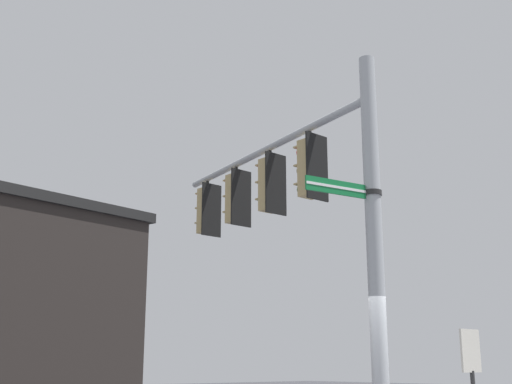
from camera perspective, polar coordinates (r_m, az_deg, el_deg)
name	(u,v)px	position (r m, az deg, el deg)	size (l,w,h in m)	color
signal_pole	(375,250)	(10.56, 9.99, -4.88)	(0.26, 0.26, 6.41)	#ADB2B7
mast_arm	(265,150)	(13.64, 0.75, 3.56)	(0.14, 0.14, 6.35)	#ADB2B7
traffic_light_nearest_pole	(309,169)	(12.21, 4.51, 1.99)	(0.54, 0.49, 1.31)	black
traffic_light_mid_inner	(269,185)	(13.29, 1.12, 0.59)	(0.54, 0.49, 1.31)	black
traffic_light_mid_outer	(235,199)	(14.41, -1.75, -0.59)	(0.54, 0.49, 1.31)	black
traffic_light_arm_end	(206,211)	(15.57, -4.21, -1.60)	(0.54, 0.49, 1.31)	black
street_name_sign	(354,190)	(10.51, 8.24, 0.15)	(1.41, 0.40, 0.22)	#147238
historical_marker	(472,370)	(13.08, 17.75, -14.14)	(0.60, 0.08, 2.13)	#333333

